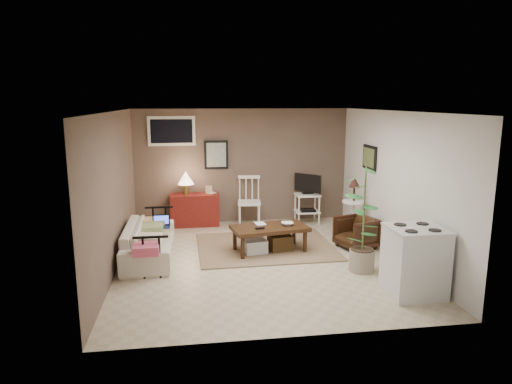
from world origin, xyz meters
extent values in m
plane|color=#C1B293|center=(0.00, 0.00, 0.00)|extent=(5.00, 5.00, 0.00)
cube|color=black|center=(-0.55, 2.48, 1.45)|extent=(0.50, 0.03, 0.60)
cube|color=black|center=(2.23, 1.05, 1.52)|extent=(0.03, 0.60, 0.45)
cube|color=white|center=(-1.45, 2.48, 1.95)|extent=(0.96, 0.03, 0.60)
cube|color=#7F644A|center=(0.20, 0.64, 0.01)|extent=(2.42, 1.95, 0.02)
cube|color=#361D0E|center=(0.22, 0.37, 0.42)|extent=(1.37, 0.86, 0.06)
cylinder|color=#361D0E|center=(-0.28, 0.04, 0.20)|extent=(0.07, 0.07, 0.40)
cylinder|color=#361D0E|center=(0.81, 0.23, 0.20)|extent=(0.07, 0.07, 0.40)
cylinder|color=#361D0E|center=(-0.36, 0.52, 0.20)|extent=(0.07, 0.07, 0.40)
cylinder|color=#361D0E|center=(0.73, 0.71, 0.20)|extent=(0.07, 0.07, 0.40)
cube|color=black|center=(0.03, 0.23, 0.47)|extent=(0.17, 0.08, 0.02)
cube|color=#4B331A|center=(0.41, 0.41, 0.15)|extent=(0.42, 0.38, 0.28)
cube|color=silver|center=(-0.04, 0.33, 0.13)|extent=(0.42, 0.38, 0.23)
imported|color=beige|center=(-1.80, 0.39, 0.38)|extent=(0.56, 1.93, 0.75)
cube|color=black|center=(-1.61, 0.67, 0.44)|extent=(0.30, 0.20, 0.01)
cube|color=black|center=(-1.61, 0.78, 0.54)|extent=(0.30, 0.01, 0.19)
cube|color=#364DF5|center=(-1.61, 0.77, 0.54)|extent=(0.25, 0.00, 0.15)
cube|color=maroon|center=(-1.03, 2.30, 0.33)|extent=(1.00, 0.44, 0.66)
cylinder|color=olive|center=(-1.19, 2.25, 0.77)|extent=(0.11, 0.11, 0.22)
cone|color=beige|center=(-1.19, 2.25, 1.02)|extent=(0.33, 0.33, 0.27)
cube|color=tan|center=(-0.73, 2.32, 0.74)|extent=(0.13, 0.02, 0.17)
cube|color=white|center=(0.10, 2.12, 0.48)|extent=(0.51, 0.51, 0.04)
cylinder|color=white|center=(-0.12, 1.95, 0.23)|extent=(0.04, 0.04, 0.46)
cylinder|color=white|center=(0.27, 1.90, 0.23)|extent=(0.04, 0.04, 0.46)
cylinder|color=white|center=(-0.08, 2.34, 0.23)|extent=(0.04, 0.04, 0.46)
cylinder|color=white|center=(0.32, 2.30, 0.23)|extent=(0.04, 0.04, 0.46)
cube|color=white|center=(0.12, 2.33, 0.99)|extent=(0.46, 0.10, 0.07)
cube|color=white|center=(1.33, 2.12, 0.61)|extent=(0.50, 0.41, 0.04)
cube|color=white|center=(1.33, 2.12, 0.25)|extent=(0.50, 0.41, 0.03)
cylinder|color=white|center=(1.11, 1.95, 0.32)|extent=(0.03, 0.03, 0.63)
cylinder|color=white|center=(1.55, 1.95, 0.32)|extent=(0.03, 0.03, 0.63)
cylinder|color=white|center=(1.11, 2.30, 0.32)|extent=(0.03, 0.03, 0.63)
cylinder|color=white|center=(1.55, 2.30, 0.32)|extent=(0.03, 0.03, 0.63)
cube|color=black|center=(1.33, 2.12, 0.66)|extent=(0.23, 0.13, 0.03)
cube|color=black|center=(1.33, 2.12, 0.87)|extent=(0.47, 0.49, 0.38)
cube|color=#DBA155|center=(1.33, 2.12, 0.87)|extent=(0.38, 0.40, 0.31)
cube|color=black|center=(1.33, 2.08, 0.27)|extent=(0.32, 0.23, 0.09)
cylinder|color=white|center=(1.96, 1.07, 0.02)|extent=(0.30, 0.30, 0.03)
cylinder|color=white|center=(1.96, 1.07, 0.34)|extent=(0.06, 0.06, 0.65)
cylinder|color=white|center=(1.96, 1.07, 0.68)|extent=(0.43, 0.43, 0.03)
cylinder|color=black|center=(1.96, 1.07, 0.84)|extent=(0.04, 0.04, 0.28)
cone|color=#361D16|center=(1.96, 1.07, 1.05)|extent=(0.22, 0.22, 0.19)
imported|color=black|center=(1.77, 0.37, 0.31)|extent=(0.73, 0.75, 0.62)
cylinder|color=gray|center=(1.46, -0.70, 0.17)|extent=(0.38, 0.38, 0.34)
cylinder|color=#4C602D|center=(1.46, -0.70, 1.00)|extent=(0.03, 0.03, 1.32)
cube|color=silver|center=(1.83, -1.62, 0.45)|extent=(0.70, 0.65, 0.90)
cube|color=silver|center=(1.83, -1.62, 0.91)|extent=(0.72, 0.67, 0.03)
cylinder|color=black|center=(1.67, -1.78, 0.93)|extent=(0.16, 0.16, 0.01)
cylinder|color=black|center=(1.99, -1.78, 0.93)|extent=(0.16, 0.16, 0.01)
cylinder|color=black|center=(1.67, -1.46, 0.93)|extent=(0.16, 0.16, 0.01)
cylinder|color=black|center=(1.99, -1.46, 0.93)|extent=(0.16, 0.16, 0.01)
imported|color=#361D0E|center=(0.54, 0.41, 0.56)|extent=(0.21, 0.06, 0.21)
imported|color=#361D0E|center=(0.00, 0.52, 0.57)|extent=(0.17, 0.04, 0.23)
imported|color=#361D0E|center=(-0.74, 2.30, 0.76)|extent=(0.14, 0.08, 0.20)
camera|label=1|loc=(-1.08, -7.01, 2.57)|focal=32.00mm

